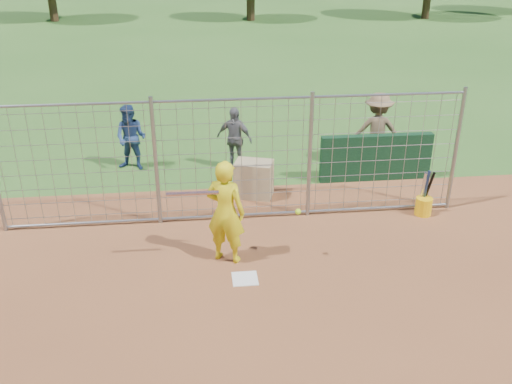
{
  "coord_description": "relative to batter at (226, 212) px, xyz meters",
  "views": [
    {
      "loc": [
        -0.71,
        -8.25,
        5.46
      ],
      "look_at": [
        0.3,
        0.8,
        1.15
      ],
      "focal_mm": 40.0,
      "sensor_mm": 36.0,
      "label": 1
    }
  ],
  "objects": [
    {
      "name": "bucket_with_bats",
      "position": [
        4.14,
        1.29,
        -0.71
      ],
      "size": [
        0.34,
        0.36,
        0.98
      ],
      "color": "yellow",
      "rests_on": "ground"
    },
    {
      "name": "backstop_fence",
      "position": [
        0.26,
        1.53,
        0.31
      ],
      "size": [
        9.08,
        0.08,
        2.6
      ],
      "color": "gray",
      "rests_on": "ground"
    },
    {
      "name": "dugout_wall",
      "position": [
        3.66,
        3.13,
        -0.4
      ],
      "size": [
        2.6,
        0.2,
        1.1
      ],
      "primitive_type": "cube",
      "color": "#11381E",
      "rests_on": "ground"
    },
    {
      "name": "ground",
      "position": [
        0.26,
        -0.47,
        -0.95
      ],
      "size": [
        100.0,
        100.0,
        0.0
      ],
      "primitive_type": "plane",
      "color": "#2D591E",
      "rests_on": "ground"
    },
    {
      "name": "home_plate",
      "position": [
        0.26,
        -0.67,
        -0.94
      ],
      "size": [
        0.43,
        0.43,
        0.02
      ],
      "primitive_type": "cube",
      "color": "silver",
      "rests_on": "ground"
    },
    {
      "name": "bystander_a",
      "position": [
        -2.0,
        4.41,
        -0.15
      ],
      "size": [
        0.93,
        0.83,
        1.6
      ],
      "primitive_type": "imported",
      "rotation": [
        0.0,
        0.0,
        -0.33
      ],
      "color": "navy",
      "rests_on": "ground"
    },
    {
      "name": "bystander_c",
      "position": [
        3.9,
        3.91,
        -0.02
      ],
      "size": [
        1.33,
        0.96,
        1.86
      ],
      "primitive_type": "imported",
      "rotation": [
        0.0,
        0.0,
        2.9
      ],
      "color": "brown",
      "rests_on": "ground"
    },
    {
      "name": "equipment_in_play",
      "position": [
        -0.11,
        -0.24,
        0.39
      ],
      "size": [
        2.27,
        0.21,
        0.59
      ],
      "color": "silver",
      "rests_on": "ground"
    },
    {
      "name": "bystander_b",
      "position": [
        0.46,
        4.14,
        -0.17
      ],
      "size": [
        0.98,
        0.78,
        1.55
      ],
      "primitive_type": "imported",
      "rotation": [
        0.0,
        0.0,
        -0.52
      ],
      "color": "slate",
      "rests_on": "ground"
    },
    {
      "name": "batter",
      "position": [
        0.0,
        0.0,
        0.0
      ],
      "size": [
        0.82,
        0.7,
        1.9
      ],
      "primitive_type": "imported",
      "rotation": [
        0.0,
        0.0,
        2.71
      ],
      "color": "yellow",
      "rests_on": "ground"
    },
    {
      "name": "equipment_bin",
      "position": [
        0.77,
        2.57,
        -0.55
      ],
      "size": [
        0.93,
        0.76,
        0.8
      ],
      "primitive_type": "cube",
      "rotation": [
        0.0,
        0.0,
        -0.3
      ],
      "color": "tan",
      "rests_on": "ground"
    }
  ]
}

